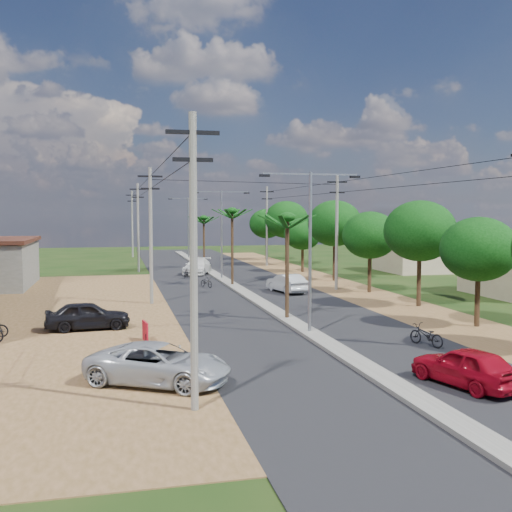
{
  "coord_description": "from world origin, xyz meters",
  "views": [
    {
      "loc": [
        -9.27,
        -27.81,
        6.03
      ],
      "look_at": [
        0.32,
        12.93,
        3.0
      ],
      "focal_mm": 42.0,
      "sensor_mm": 36.0,
      "label": 1
    }
  ],
  "objects": [
    {
      "name": "utility_pole_w_d",
      "position": [
        -7.0,
        55.0,
        4.76
      ],
      "size": [
        1.6,
        0.24,
        9.0
      ],
      "color": "#605E56",
      "rests_on": "ground"
    },
    {
      "name": "house_east_far",
      "position": [
        21.0,
        28.0,
        2.39
      ],
      "size": [
        7.6,
        7.5,
        4.6
      ],
      "color": "tan",
      "rests_on": "ground"
    },
    {
      "name": "dirt_shoulder_east",
      "position": [
        8.5,
        15.0,
        0.01
      ],
      "size": [
        5.0,
        90.0,
        0.03
      ],
      "primitive_type": "cube",
      "color": "brown",
      "rests_on": "ground"
    },
    {
      "name": "moto_rider_west_b",
      "position": [
        -3.0,
        26.77,
        0.44
      ],
      "size": [
        0.91,
        1.52,
        0.89
      ],
      "primitive_type": "imported",
      "rotation": [
        0.0,
        0.0,
        -0.36
      ],
      "color": "black",
      "rests_on": "ground"
    },
    {
      "name": "roadside_sign",
      "position": [
        -7.99,
        0.25,
        0.48
      ],
      "size": [
        0.23,
        1.15,
        0.96
      ],
      "rotation": [
        0.0,
        0.0,
        0.13
      ],
      "color": "maroon",
      "rests_on": "ground"
    },
    {
      "name": "utility_pole_e_c",
      "position": [
        7.5,
        38.0,
        4.76
      ],
      "size": [
        1.6,
        0.24,
        9.0
      ],
      "color": "#605E56",
      "rests_on": "ground"
    },
    {
      "name": "tree_east_c",
      "position": [
        9.7,
        7.0,
        4.86
      ],
      "size": [
        4.6,
        4.6,
        6.83
      ],
      "color": "black",
      "rests_on": "ground"
    },
    {
      "name": "tree_east_e",
      "position": [
        9.6,
        22.0,
        5.09
      ],
      "size": [
        4.8,
        4.8,
        7.14
      ],
      "color": "black",
      "rests_on": "ground"
    },
    {
      "name": "ground",
      "position": [
        0.0,
        0.0,
        0.0
      ],
      "size": [
        160.0,
        160.0,
        0.0
      ],
      "primitive_type": "plane",
      "color": "black",
      "rests_on": "ground"
    },
    {
      "name": "utility_pole_w_b",
      "position": [
        -7.0,
        12.0,
        4.76
      ],
      "size": [
        1.6,
        0.24,
        9.0
      ],
      "color": "#605E56",
      "rests_on": "ground"
    },
    {
      "name": "car_parked_silver",
      "position": [
        -7.86,
        -6.97,
        0.71
      ],
      "size": [
        5.6,
        4.57,
        1.42
      ],
      "primitive_type": "imported",
      "rotation": [
        0.0,
        0.0,
        1.05
      ],
      "color": "#ABAFB4",
      "rests_on": "ground"
    },
    {
      "name": "car_parked_dark",
      "position": [
        -10.72,
        3.82,
        0.72
      ],
      "size": [
        4.36,
        1.99,
        1.45
      ],
      "primitive_type": "imported",
      "rotation": [
        0.0,
        0.0,
        1.64
      ],
      "color": "black",
      "rests_on": "ground"
    },
    {
      "name": "tree_east_b",
      "position": [
        9.3,
        0.0,
        4.11
      ],
      "size": [
        4.0,
        4.0,
        5.83
      ],
      "color": "black",
      "rests_on": "ground"
    },
    {
      "name": "streetlight_near",
      "position": [
        0.0,
        0.0,
        4.79
      ],
      "size": [
        5.1,
        0.18,
        8.0
      ],
      "color": "gray",
      "rests_on": "ground"
    },
    {
      "name": "dirt_lot_west",
      "position": [
        -15.0,
        8.0,
        0.02
      ],
      "size": [
        18.0,
        46.0,
        0.04
      ],
      "primitive_type": "cube",
      "color": "brown",
      "rests_on": "ground"
    },
    {
      "name": "tree_east_d",
      "position": [
        9.4,
        14.0,
        4.34
      ],
      "size": [
        4.2,
        4.2,
        6.13
      ],
      "color": "black",
      "rests_on": "ground"
    },
    {
      "name": "moto_rider_east",
      "position": [
        4.29,
        -3.68,
        0.49
      ],
      "size": [
        1.27,
        1.97,
        0.98
      ],
      "primitive_type": "imported",
      "rotation": [
        0.0,
        0.0,
        3.51
      ],
      "color": "black",
      "rests_on": "ground"
    },
    {
      "name": "tree_east_f",
      "position": [
        9.2,
        30.0,
        3.89
      ],
      "size": [
        3.8,
        3.8,
        5.52
      ],
      "color": "black",
      "rests_on": "ground"
    },
    {
      "name": "utility_pole_e_b",
      "position": [
        7.5,
        16.0,
        4.76
      ],
      "size": [
        1.6,
        0.24,
        9.0
      ],
      "color": "#605E56",
      "rests_on": "ground"
    },
    {
      "name": "tree_east_g",
      "position": [
        9.8,
        38.0,
        5.24
      ],
      "size": [
        5.0,
        5.0,
        7.38
      ],
      "color": "black",
      "rests_on": "ground"
    },
    {
      "name": "tree_east_h",
      "position": [
        9.5,
        46.0,
        4.64
      ],
      "size": [
        4.4,
        4.4,
        6.52
      ],
      "color": "black",
      "rests_on": "ground"
    },
    {
      "name": "palm_median_mid",
      "position": [
        0.0,
        20.0,
        5.9
      ],
      "size": [
        2.0,
        2.0,
        6.55
      ],
      "color": "black",
      "rests_on": "ground"
    },
    {
      "name": "palm_median_far",
      "position": [
        0.0,
        36.0,
        5.26
      ],
      "size": [
        2.0,
        2.0,
        5.85
      ],
      "color": "black",
      "rests_on": "ground"
    },
    {
      "name": "car_red_near",
      "position": [
        2.45,
        -9.7,
        0.7
      ],
      "size": [
        2.7,
        4.38,
        1.39
      ],
      "primitive_type": "imported",
      "rotation": [
        0.0,
        0.0,
        3.42
      ],
      "color": "maroon",
      "rests_on": "ground"
    },
    {
      "name": "car_white_far",
      "position": [
        -1.5,
        30.29,
        0.75
      ],
      "size": [
        3.69,
        5.58,
        1.5
      ],
      "primitive_type": "imported",
      "rotation": [
        0.0,
        0.0,
        -0.33
      ],
      "color": "silver",
      "rests_on": "ground"
    },
    {
      "name": "utility_pole_w_c",
      "position": [
        -7.0,
        34.0,
        4.76
      ],
      "size": [
        1.6,
        0.24,
        9.0
      ],
      "color": "#605E56",
      "rests_on": "ground"
    },
    {
      "name": "median",
      "position": [
        0.0,
        18.0,
        0.09
      ],
      "size": [
        1.0,
        90.0,
        0.18
      ],
      "primitive_type": "cube",
      "color": "#605E56",
      "rests_on": "ground"
    },
    {
      "name": "road",
      "position": [
        0.0,
        15.0,
        0.02
      ],
      "size": [
        12.0,
        110.0,
        0.04
      ],
      "primitive_type": "cube",
      "color": "black",
      "rests_on": "ground"
    },
    {
      "name": "car_silver_mid",
      "position": [
        3.24,
        15.19,
        0.7
      ],
      "size": [
        2.3,
        4.48,
        1.41
      ],
      "primitive_type": "imported",
      "rotation": [
        0.0,
        0.0,
        3.34
      ],
      "color": "#ABAFB4",
      "rests_on": "ground"
    },
    {
      "name": "streetlight_mid",
      "position": [
        0.0,
        25.0,
        4.79
      ],
      "size": [
        5.1,
        0.18,
        8.0
      ],
      "color": "gray",
      "rests_on": "ground"
    },
    {
      "name": "moto_rider_west_a",
      "position": [
        -2.17,
        19.78,
        0.42
      ],
      "size": [
        1.17,
        1.67,
        0.83
      ],
      "primitive_type": "imported",
      "rotation": [
        0.0,
        0.0,
        0.43
      ],
      "color": "black",
      "rests_on": "ground"
    },
    {
      "name": "palm_median_near",
      "position": [
        0.0,
        4.0,
        5.54
      ],
      "size": [
        2.0,
        2.0,
        6.15
      ],
      "color": "black",
      "rests_on": "ground"
    },
    {
      "name": "utility_pole_w_a",
      "position": [
        -7.0,
        -10.0,
        4.76
      ],
      "size": [
        1.6,
        0.24,
        9.0
      ],
      "color": "#605E56",
      "rests_on": "ground"
    },
    {
      "name": "streetlight_far",
      "position": [
        0.0,
        50.0,
        4.79
      ],
      "size": [
        5.1,
        0.18,
        8.0
      ],
      "color": "gray",
      "rests_on": "ground"
    }
  ]
}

